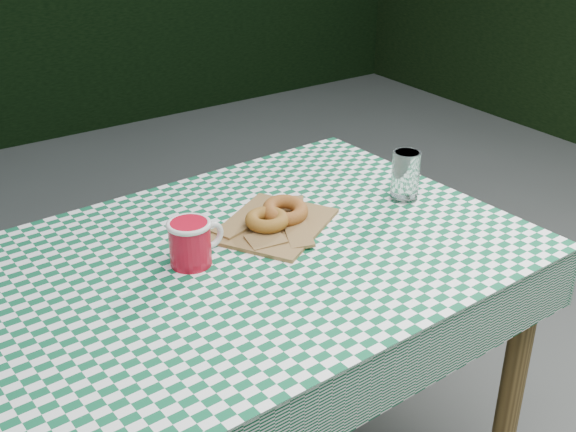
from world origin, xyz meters
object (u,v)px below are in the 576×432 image
object	(u,v)px
coffee_mug	(190,243)
drinking_glass	(405,176)
paper_bag	(274,224)
table	(243,394)

from	to	relation	value
coffee_mug	drinking_glass	bearing A→B (deg)	-8.72
paper_bag	drinking_glass	bearing A→B (deg)	-8.89
table	paper_bag	world-z (taller)	paper_bag
paper_bag	drinking_glass	xyz separation A→B (m)	(0.35, -0.06, 0.06)
table	coffee_mug	xyz separation A→B (m)	(-0.10, 0.03, 0.43)
paper_bag	coffee_mug	distance (m)	0.24
drinking_glass	coffee_mug	bearing A→B (deg)	178.58
table	paper_bag	size ratio (longest dim) A/B	4.62
drinking_glass	table	bearing A→B (deg)	-178.48
paper_bag	drinking_glass	world-z (taller)	drinking_glass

